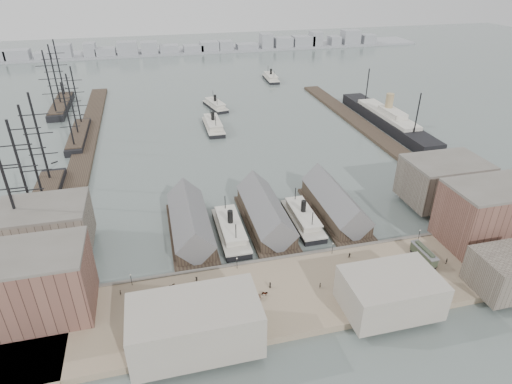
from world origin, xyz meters
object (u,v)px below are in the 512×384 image
object	(u,v)px
horse_cart_left	(170,287)
horse_cart_center	(261,295)
ferry_docked_west	(231,229)
ocean_steamer	(387,119)
tram	(424,255)
horse_cart_right	(387,281)

from	to	relation	value
horse_cart_left	horse_cart_center	bearing A→B (deg)	-74.01
ferry_docked_west	ocean_steamer	world-z (taller)	ocean_steamer
tram	horse_cart_right	bearing A→B (deg)	-157.90
tram	horse_cart_left	bearing A→B (deg)	174.31
ocean_steamer	horse_cart_left	world-z (taller)	ocean_steamer
horse_cart_center	ferry_docked_west	bearing A→B (deg)	16.85
tram	horse_cart_right	distance (m)	17.35
horse_cart_right	tram	bearing A→B (deg)	-61.14
horse_cart_center	horse_cart_right	world-z (taller)	horse_cart_right
ferry_docked_west	ocean_steamer	bearing A→B (deg)	38.93
ocean_steamer	horse_cart_right	bearing A→B (deg)	-119.03
ferry_docked_west	horse_cart_center	world-z (taller)	ferry_docked_west
horse_cart_left	horse_cart_right	xyz separation A→B (m)	(59.34, -12.17, -0.04)
ocean_steamer	horse_cart_center	size ratio (longest dim) A/B	18.33
ferry_docked_west	tram	bearing A→B (deg)	-29.18
horse_cart_center	horse_cart_right	distance (m)	35.79
ocean_steamer	horse_cart_right	xyz separation A→B (m)	(-67.48, -121.61, -1.06)
horse_cart_left	horse_cart_center	distance (m)	25.31
ocean_steamer	tram	xyz separation A→B (m)	(-51.65, -114.60, 0.08)
ocean_steamer	horse_cart_right	world-z (taller)	ocean_steamer
tram	ferry_docked_west	bearing A→B (deg)	149.06
horse_cart_left	horse_cart_right	distance (m)	60.58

